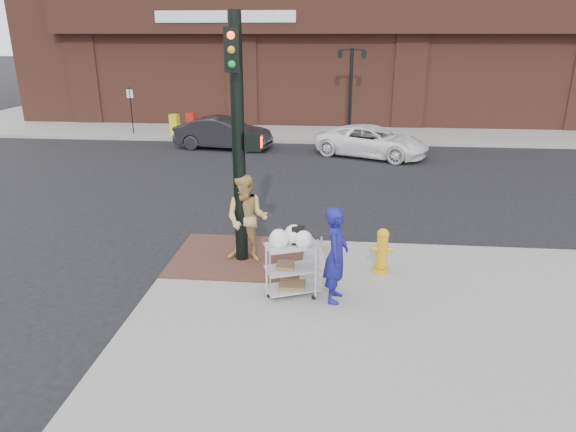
# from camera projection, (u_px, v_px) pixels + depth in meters

# --- Properties ---
(ground) EXTENTS (220.00, 220.00, 0.00)m
(ground) POSITION_uv_depth(u_px,v_px,m) (260.00, 283.00, 10.31)
(ground) COLOR black
(ground) RESTS_ON ground
(sidewalk_far) EXTENTS (65.00, 36.00, 0.15)m
(sidewalk_far) POSITION_uv_depth(u_px,v_px,m) (484.00, 99.00, 39.16)
(sidewalk_far) COLOR gray
(sidewalk_far) RESTS_ON ground
(brick_curb_ramp) EXTENTS (2.80, 2.40, 0.01)m
(brick_curb_ramp) POSITION_uv_depth(u_px,v_px,m) (239.00, 256.00, 11.16)
(brick_curb_ramp) COLOR #532E27
(brick_curb_ramp) RESTS_ON sidewalk_near
(lamp_post) EXTENTS (1.32, 0.22, 4.00)m
(lamp_post) POSITION_uv_depth(u_px,v_px,m) (351.00, 81.00, 24.27)
(lamp_post) COLOR black
(lamp_post) RESTS_ON sidewalk_far
(parking_sign) EXTENTS (0.05, 0.05, 2.20)m
(parking_sign) POSITION_uv_depth(u_px,v_px,m) (131.00, 111.00, 24.75)
(parking_sign) COLOR black
(parking_sign) RESTS_ON sidewalk_far
(traffic_signal_pole) EXTENTS (0.61, 0.51, 5.00)m
(traffic_signal_pole) POSITION_uv_depth(u_px,v_px,m) (239.00, 135.00, 10.14)
(traffic_signal_pole) COLOR black
(traffic_signal_pole) RESTS_ON sidewalk_near
(woman_blue) EXTENTS (0.51, 0.70, 1.77)m
(woman_blue) POSITION_uv_depth(u_px,v_px,m) (336.00, 255.00, 9.07)
(woman_blue) COLOR navy
(woman_blue) RESTS_ON sidewalk_near
(pedestrian_tan) EXTENTS (0.98, 0.80, 1.88)m
(pedestrian_tan) POSITION_uv_depth(u_px,v_px,m) (247.00, 219.00, 10.68)
(pedestrian_tan) COLOR tan
(pedestrian_tan) RESTS_ON sidewalk_near
(sedan_dark) EXTENTS (4.29, 1.95, 1.36)m
(sedan_dark) POSITION_uv_depth(u_px,v_px,m) (223.00, 133.00, 22.22)
(sedan_dark) COLOR black
(sedan_dark) RESTS_ON ground
(minivan_white) EXTENTS (4.94, 3.64, 1.25)m
(minivan_white) POSITION_uv_depth(u_px,v_px,m) (372.00, 141.00, 20.80)
(minivan_white) COLOR white
(minivan_white) RESTS_ON ground
(utility_cart) EXTENTS (1.08, 0.85, 1.32)m
(utility_cart) POSITION_uv_depth(u_px,v_px,m) (292.00, 264.00, 9.38)
(utility_cart) COLOR #A7A7AD
(utility_cart) RESTS_ON sidewalk_near
(fire_hydrant) EXTENTS (0.44, 0.31, 0.94)m
(fire_hydrant) POSITION_uv_depth(u_px,v_px,m) (382.00, 250.00, 10.29)
(fire_hydrant) COLOR orange
(fire_hydrant) RESTS_ON sidewalk_near
(newsbox_red) EXTENTS (0.47, 0.44, 0.97)m
(newsbox_red) POSITION_uv_depth(u_px,v_px,m) (191.00, 123.00, 25.06)
(newsbox_red) COLOR #9E1912
(newsbox_red) RESTS_ON sidewalk_far
(newsbox_yellow) EXTENTS (0.45, 0.42, 0.95)m
(newsbox_yellow) POSITION_uv_depth(u_px,v_px,m) (175.00, 124.00, 24.80)
(newsbox_yellow) COLOR gold
(newsbox_yellow) RESTS_ON sidewalk_far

